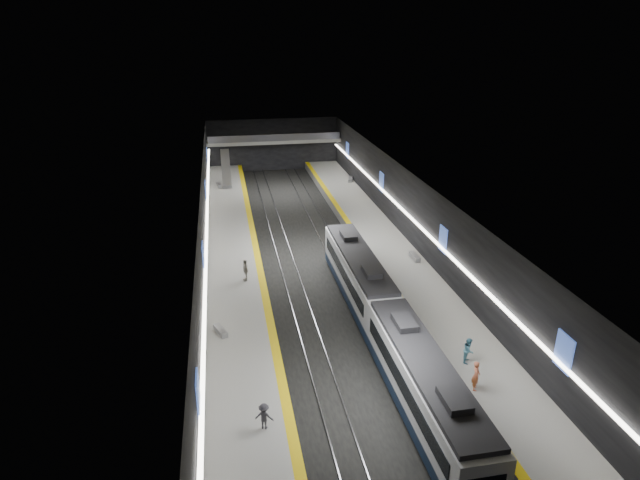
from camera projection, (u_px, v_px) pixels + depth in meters
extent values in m
plane|color=black|center=(312.00, 259.00, 52.34)|extent=(70.00, 70.00, 0.00)
cube|color=beige|center=(311.00, 180.00, 49.34)|extent=(20.00, 70.00, 0.04)
cube|color=black|center=(204.00, 227.00, 49.13)|extent=(0.04, 70.00, 8.00)
cube|color=black|center=(411.00, 214.00, 52.54)|extent=(0.04, 70.00, 8.00)
cube|color=black|center=(273.00, 145.00, 82.72)|extent=(20.00, 0.04, 8.00)
cube|color=slate|center=(234.00, 260.00, 50.87)|extent=(5.00, 70.00, 1.00)
cube|color=#AAAAA5|center=(234.00, 255.00, 50.68)|extent=(5.00, 70.00, 0.02)
cube|color=yellow|center=(257.00, 253.00, 51.05)|extent=(0.60, 70.00, 0.02)
cube|color=slate|center=(385.00, 249.00, 53.43)|extent=(5.00, 70.00, 1.00)
cube|color=#AAAAA5|center=(385.00, 244.00, 53.24)|extent=(5.00, 70.00, 0.02)
cube|color=yellow|center=(364.00, 245.00, 52.86)|extent=(0.60, 70.00, 0.02)
cube|color=gray|center=(279.00, 261.00, 51.77)|extent=(0.08, 70.00, 0.12)
cube|color=gray|center=(294.00, 260.00, 52.01)|extent=(0.08, 70.00, 0.12)
cube|color=gray|center=(329.00, 257.00, 52.62)|extent=(0.08, 70.00, 0.12)
cube|color=gray|center=(344.00, 256.00, 52.87)|extent=(0.08, 70.00, 0.12)
cube|color=#0E1C33|center=(422.00, 406.00, 31.06)|extent=(2.65, 15.00, 0.80)
cube|color=silver|center=(424.00, 382.00, 30.44)|extent=(2.65, 15.00, 2.50)
cube|color=black|center=(426.00, 362.00, 29.92)|extent=(2.44, 14.25, 0.30)
cube|color=black|center=(424.00, 382.00, 30.43)|extent=(2.69, 13.20, 1.00)
cube|color=#0E1C33|center=(358.00, 289.00, 44.73)|extent=(2.65, 15.00, 0.80)
cube|color=silver|center=(359.00, 271.00, 44.11)|extent=(2.65, 15.00, 2.50)
cube|color=black|center=(359.00, 256.00, 43.58)|extent=(2.44, 14.25, 0.30)
cube|color=black|center=(359.00, 271.00, 44.09)|extent=(2.69, 13.20, 1.00)
cube|color=black|center=(385.00, 318.00, 37.28)|extent=(1.85, 0.05, 1.20)
cube|color=#3C5AB4|center=(198.00, 395.00, 26.18)|extent=(0.10, 1.50, 2.20)
cube|color=#3C5AB4|center=(203.00, 257.00, 41.67)|extent=(0.10, 1.50, 2.20)
cube|color=#3C5AB4|center=(206.00, 191.00, 58.07)|extent=(0.10, 1.50, 2.20)
cube|color=#3C5AB4|center=(207.00, 156.00, 73.55)|extent=(0.10, 1.50, 2.20)
cube|color=#3C5AB4|center=(564.00, 352.00, 29.57)|extent=(0.10, 1.50, 2.20)
cube|color=#3C5AB4|center=(443.00, 239.00, 45.06)|extent=(0.10, 1.50, 2.20)
cube|color=#3C5AB4|center=(381.00, 182.00, 61.45)|extent=(0.10, 1.50, 2.20)
cube|color=#3C5AB4|center=(347.00, 150.00, 76.94)|extent=(0.10, 1.50, 2.20)
cube|color=white|center=(207.00, 229.00, 49.24)|extent=(0.25, 68.60, 0.12)
cube|color=white|center=(409.00, 216.00, 52.59)|extent=(0.25, 68.60, 0.12)
cube|color=gray|center=(274.00, 141.00, 80.52)|extent=(20.00, 3.00, 0.50)
cube|color=#47474C|center=(275.00, 138.00, 78.92)|extent=(19.60, 0.08, 1.00)
cube|color=#99999E|center=(226.00, 168.00, 73.65)|extent=(1.20, 7.50, 3.92)
cube|color=#99999E|center=(221.00, 331.00, 37.82)|extent=(1.03, 1.71, 0.40)
cube|color=#99999E|center=(219.00, 185.00, 71.84)|extent=(0.68, 1.75, 0.42)
cube|color=#99999E|center=(415.00, 257.00, 49.77)|extent=(0.52, 1.85, 0.45)
cube|color=#99999E|center=(351.00, 179.00, 74.48)|extent=(1.08, 2.00, 0.47)
imported|color=#D46E4F|center=(476.00, 376.00, 31.75)|extent=(0.68, 0.82, 1.92)
imported|color=teal|center=(469.00, 350.00, 34.38)|extent=(1.01, 1.06, 1.73)
imported|color=beige|center=(245.00, 270.00, 45.35)|extent=(0.55, 1.16, 1.93)
imported|color=#3B3A41|center=(264.00, 417.00, 28.72)|extent=(1.14, 0.89, 1.56)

